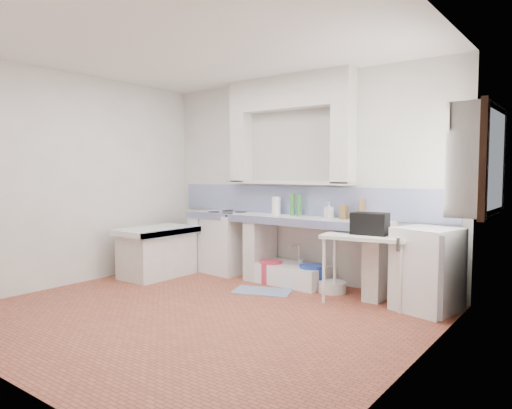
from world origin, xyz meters
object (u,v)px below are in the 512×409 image
Objects in this scene: sink at (291,275)px; fridge at (427,269)px; stove at (228,243)px; side_table at (365,269)px.

sink is 1.86m from fridge.
stove is at bearing -168.96° from fridge.
stove reaches higher than side_table.
stove is at bearing -179.58° from sink.
side_table reaches higher than sink.
fridge is at bearing -2.13° from sink.
stove is at bearing 162.34° from side_table.
sink is (1.15, -0.04, -0.32)m from stove.
stove is 0.88× the size of sink.
stove is 2.98m from fridge.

